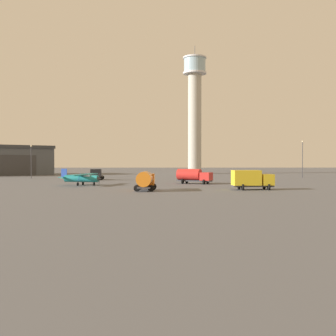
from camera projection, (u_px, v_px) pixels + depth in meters
name	position (u px, v px, depth m)	size (l,w,h in m)	color
ground_plane	(164.00, 189.00, 67.66)	(400.00, 400.00, 0.00)	#545456
control_tower	(195.00, 106.00, 146.77)	(8.30, 8.30, 45.41)	#B2AD9E
hangar	(3.00, 160.00, 134.03)	(33.43, 31.84, 9.55)	#4C5159
airplane_teal	(81.00, 178.00, 78.50)	(8.39, 10.75, 3.17)	teal
truck_fuel_tanker_red	(193.00, 176.00, 84.02)	(7.44, 5.33, 3.04)	#38383D
truck_box_yellow	(251.00, 179.00, 66.89)	(6.73, 3.58, 3.17)	#38383D
truck_fuel_tanker_orange	(145.00, 180.00, 64.89)	(3.47, 6.44, 3.04)	#38383D
truck_flatbed_black	(96.00, 175.00, 99.88)	(3.40, 5.61, 2.67)	#38383D
light_post_west	(302.00, 156.00, 113.98)	(0.44, 0.44, 10.18)	#38383D
light_post_east	(31.00, 159.00, 108.52)	(0.44, 0.44, 8.76)	#38383D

